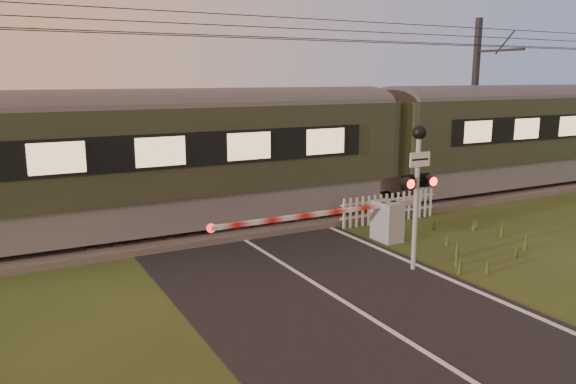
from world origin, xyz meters
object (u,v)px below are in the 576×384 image
picket_fence (389,208)px  catenary_mast (476,98)px  crossing_signal (418,172)px  train (380,144)px  boom_gate (380,220)px

picket_fence → catenary_mast: catenary_mast is taller
crossing_signal → train: bearing=59.9°
train → picket_fence: bearing=-118.7°
crossing_signal → picket_fence: (2.23, 3.74, -1.85)m
train → picket_fence: 2.75m
train → catenary_mast: (6.64, 2.23, 1.36)m
crossing_signal → boom_gate: bearing=72.6°
train → catenary_mast: 7.13m
boom_gate → catenary_mast: bearing=31.6°
train → crossing_signal: train is taller
boom_gate → picket_fence: bearing=45.0°
boom_gate → catenary_mast: catenary_mast is taller
crossing_signal → picket_fence: crossing_signal is taller
boom_gate → picket_fence: size_ratio=1.74×
crossing_signal → catenary_mast: 12.70m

